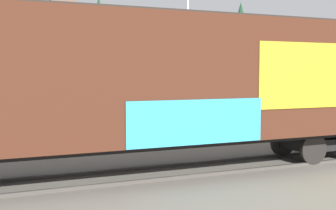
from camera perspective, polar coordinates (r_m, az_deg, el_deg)
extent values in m
plane|color=slate|center=(12.13, 3.45, -8.75)|extent=(260.00, 260.00, 0.00)
cube|color=#4C4742|center=(11.04, -0.82, -9.84)|extent=(59.94, 2.96, 0.08)
cube|color=#4C4742|center=(12.35, -3.36, -8.32)|extent=(59.94, 2.96, 0.08)
cube|color=#472316|center=(11.38, -2.20, 3.56)|extent=(17.97, 3.72, 3.22)
cube|color=#2D2823|center=(11.49, -2.23, 12.21)|extent=(16.96, 1.21, 0.24)
cube|color=gold|center=(12.45, 19.51, 3.75)|extent=(3.93, 0.22, 1.77)
cube|color=#33A5CC|center=(10.38, 3.98, -2.30)|extent=(3.63, 0.20, 1.10)
cube|color=black|center=(11.53, -2.18, -4.96)|extent=(17.55, 2.41, 0.20)
cube|color=black|center=(14.62, 19.47, -4.71)|extent=(2.16, 1.39, 0.36)
cylinder|color=black|center=(13.54, 18.85, -5.62)|extent=(0.92, 0.16, 0.92)
cylinder|color=black|center=(14.63, 15.08, -4.81)|extent=(0.92, 0.16, 0.92)
cylinder|color=black|center=(15.72, 19.99, -4.29)|extent=(0.92, 0.16, 0.92)
cylinder|color=silver|center=(22.61, 2.64, 9.05)|extent=(0.12, 0.12, 9.22)
cube|color=slate|center=(82.78, -16.99, 6.44)|extent=(115.72, 38.39, 12.22)
cube|color=brown|center=(72.35, -13.87, 12.85)|extent=(4.10, 3.66, 2.86)
cone|color=#193D23|center=(74.04, -20.75, 12.95)|extent=(2.01, 2.01, 4.02)
cone|color=#193D23|center=(75.69, -9.23, 12.76)|extent=(1.73, 1.73, 3.46)
cone|color=#193D23|center=(84.00, 9.69, 12.08)|extent=(1.98, 1.98, 3.96)
cube|color=navy|center=(17.58, -19.75, -2.68)|extent=(4.55, 2.45, 0.72)
cube|color=#2D333D|center=(17.48, -20.41, -0.48)|extent=(2.41, 1.98, 0.65)
cylinder|color=black|center=(18.75, -15.63, -3.27)|extent=(0.66, 0.30, 0.64)
cylinder|color=black|center=(17.01, -14.35, -4.01)|extent=(0.66, 0.30, 0.64)
cube|color=#9E8966|center=(18.60, -3.98, -2.07)|extent=(4.40, 2.32, 0.71)
cube|color=#2D333D|center=(18.51, -4.16, 0.00)|extent=(2.31, 1.90, 0.64)
cylinder|color=black|center=(20.02, -1.15, -2.64)|extent=(0.66, 0.29, 0.64)
cylinder|color=black|center=(18.45, 1.21, -3.23)|extent=(0.66, 0.29, 0.64)
cylinder|color=black|center=(18.97, -9.02, -3.07)|extent=(0.66, 0.29, 0.64)
cylinder|color=black|center=(17.31, -7.25, -3.76)|extent=(0.66, 0.29, 0.64)
cube|color=black|center=(20.59, 11.59, -1.52)|extent=(4.46, 1.96, 0.72)
cube|color=#2D333D|center=(20.43, 11.17, 0.47)|extent=(2.42, 1.71, 0.71)
cylinder|color=black|center=(22.19, 13.57, -2.08)|extent=(0.65, 0.24, 0.64)
cylinder|color=black|center=(20.81, 16.34, -2.55)|extent=(0.65, 0.24, 0.64)
cylinder|color=black|center=(20.60, 6.76, -2.47)|extent=(0.65, 0.24, 0.64)
cylinder|color=black|center=(19.11, 9.26, -3.03)|extent=(0.65, 0.24, 0.64)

